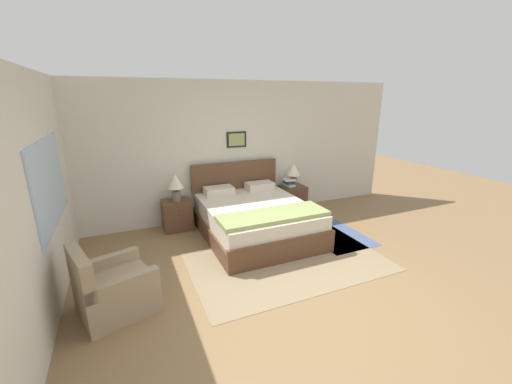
# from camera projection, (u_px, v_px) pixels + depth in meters

# --- Properties ---
(ground_plane) EXTENTS (16.00, 16.00, 0.00)m
(ground_plane) POSITION_uv_depth(u_px,v_px,m) (300.00, 296.00, 3.78)
(ground_plane) COLOR olive
(wall_back) EXTENTS (7.59, 0.09, 2.60)m
(wall_back) POSITION_uv_depth(u_px,v_px,m) (223.00, 152.00, 5.96)
(wall_back) COLOR beige
(wall_back) RESTS_ON ground_plane
(wall_left) EXTENTS (0.08, 5.29, 2.60)m
(wall_left) POSITION_uv_depth(u_px,v_px,m) (47.00, 186.00, 3.66)
(wall_left) COLOR beige
(wall_left) RESTS_ON ground_plane
(area_rug_main) EXTENTS (2.79, 1.73, 0.01)m
(area_rug_main) POSITION_uv_depth(u_px,v_px,m) (288.00, 262.00, 4.56)
(area_rug_main) COLOR #897556
(area_rug_main) RESTS_ON ground_plane
(area_rug_bedside) EXTENTS (0.90, 1.40, 0.01)m
(area_rug_bedside) POSITION_uv_depth(u_px,v_px,m) (333.00, 233.00, 5.51)
(area_rug_bedside) COLOR #47567F
(area_rug_bedside) RESTS_ON ground_plane
(bed) EXTENTS (1.71, 2.07, 1.11)m
(bed) POSITION_uv_depth(u_px,v_px,m) (256.00, 218.00, 5.36)
(bed) COLOR brown
(bed) RESTS_ON ground_plane
(armchair) EXTENTS (0.92, 0.88, 0.81)m
(armchair) POSITION_uv_depth(u_px,v_px,m) (112.00, 289.00, 3.45)
(armchair) COLOR #998466
(armchair) RESTS_ON ground_plane
(nightstand_near_window) EXTENTS (0.50, 0.44, 0.54)m
(nightstand_near_window) POSITION_uv_depth(u_px,v_px,m) (177.00, 215.00, 5.63)
(nightstand_near_window) COLOR brown
(nightstand_near_window) RESTS_ON ground_plane
(nightstand_by_door) EXTENTS (0.50, 0.44, 0.54)m
(nightstand_by_door) POSITION_uv_depth(u_px,v_px,m) (292.00, 198.00, 6.54)
(nightstand_by_door) COLOR brown
(nightstand_by_door) RESTS_ON ground_plane
(table_lamp_near_window) EXTENTS (0.28, 0.28, 0.49)m
(table_lamp_near_window) POSITION_uv_depth(u_px,v_px,m) (176.00, 184.00, 5.44)
(table_lamp_near_window) COLOR slate
(table_lamp_near_window) RESTS_ON nightstand_near_window
(table_lamp_by_door) EXTENTS (0.28, 0.28, 0.49)m
(table_lamp_by_door) POSITION_uv_depth(u_px,v_px,m) (293.00, 171.00, 6.33)
(table_lamp_by_door) COLOR slate
(table_lamp_by_door) RESTS_ON nightstand_by_door
(book_thick_bottom) EXTENTS (0.18, 0.27, 0.04)m
(book_thick_bottom) POSITION_uv_depth(u_px,v_px,m) (289.00, 186.00, 6.37)
(book_thick_bottom) COLOR #4C7551
(book_thick_bottom) RESTS_ON nightstand_by_door
(book_hardcover_middle) EXTENTS (0.15, 0.27, 0.03)m
(book_hardcover_middle) POSITION_uv_depth(u_px,v_px,m) (289.00, 184.00, 6.36)
(book_hardcover_middle) COLOR silver
(book_hardcover_middle) RESTS_ON book_thick_bottom
(book_novel_upper) EXTENTS (0.17, 0.27, 0.03)m
(book_novel_upper) POSITION_uv_depth(u_px,v_px,m) (289.00, 183.00, 6.35)
(book_novel_upper) COLOR #335693
(book_novel_upper) RESTS_ON book_hardcover_middle
(book_slim_near_top) EXTENTS (0.20, 0.30, 0.04)m
(book_slim_near_top) POSITION_uv_depth(u_px,v_px,m) (289.00, 181.00, 6.34)
(book_slim_near_top) COLOR #232328
(book_slim_near_top) RESTS_ON book_novel_upper
(book_paperback_top) EXTENTS (0.25, 0.25, 0.03)m
(book_paperback_top) POSITION_uv_depth(u_px,v_px,m) (289.00, 179.00, 6.33)
(book_paperback_top) COLOR silver
(book_paperback_top) RESTS_ON book_slim_near_top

